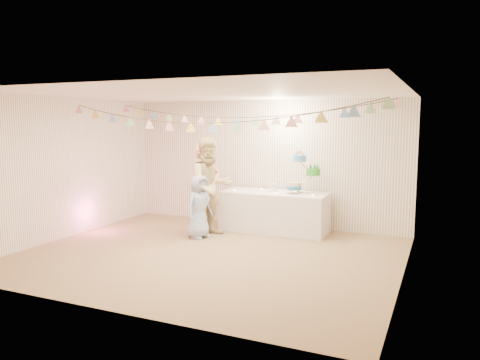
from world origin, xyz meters
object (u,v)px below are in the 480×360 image
at_px(cake_stand, 303,175).
at_px(person_adult_a, 205,188).
at_px(person_child, 199,206).
at_px(table, 274,212).
at_px(person_adult_b, 210,187).

distance_m(cake_stand, person_adult_a, 1.90).
xyz_separation_m(cake_stand, person_child, (-1.66, -1.12, -0.54)).
bearing_deg(person_adult_a, table, -27.71).
bearing_deg(cake_stand, person_adult_b, -150.81).
relative_size(person_adult_a, person_child, 1.47).
relative_size(cake_stand, person_adult_a, 0.44).
bearing_deg(person_child, table, -29.91).
bearing_deg(person_adult_a, cake_stand, -34.83).
xyz_separation_m(person_adult_b, person_child, (-0.11, -0.26, -0.34)).
bearing_deg(person_child, cake_stand, -39.90).
xyz_separation_m(table, person_adult_a, (-1.18, -0.68, 0.48)).
bearing_deg(cake_stand, table, -174.81).
xyz_separation_m(cake_stand, person_adult_a, (-1.73, -0.73, -0.26)).
bearing_deg(person_adult_b, table, -14.94).
xyz_separation_m(table, person_child, (-1.11, -1.07, 0.21)).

